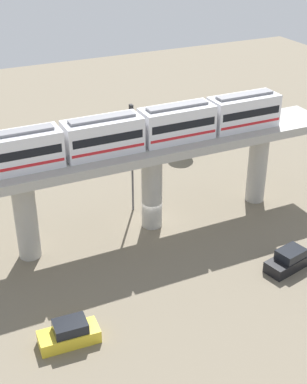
% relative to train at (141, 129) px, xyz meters
% --- Properties ---
extents(ground_plane, '(120.00, 120.00, 0.00)m').
position_rel_train_xyz_m(ground_plane, '(0.00, 1.02, -9.87)').
color(ground_plane, '#706654').
extents(viaduct, '(5.20, 35.80, 8.34)m').
position_rel_train_xyz_m(viaduct, '(0.00, 1.02, -3.41)').
color(viaduct, '#A8A59E').
rests_on(viaduct, ground).
extents(train, '(2.64, 27.45, 3.24)m').
position_rel_train_xyz_m(train, '(0.00, 0.00, 0.00)').
color(train, silver).
rests_on(train, viaduct).
extents(parked_car_yellow, '(2.05, 4.30, 1.76)m').
position_rel_train_xyz_m(parked_car_yellow, '(11.55, -10.75, -9.13)').
color(parked_car_yellow, yellow).
rests_on(parked_car_yellow, ground).
extents(parked_car_black, '(2.65, 4.49, 1.76)m').
position_rel_train_xyz_m(parked_car_black, '(11.03, 8.44, -9.13)').
color(parked_car_black, black).
rests_on(parked_car_black, ground).
extents(tree_near_viaduct, '(3.03, 3.03, 5.43)m').
position_rel_train_xyz_m(tree_near_viaduct, '(-13.95, 11.72, -5.99)').
color(tree_near_viaduct, brown).
rests_on(tree_near_viaduct, ground).
extents(signal_post, '(0.44, 0.28, 10.94)m').
position_rel_train_xyz_m(signal_post, '(-3.40, 0.56, -3.87)').
color(signal_post, '#4C4C51').
rests_on(signal_post, ground).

